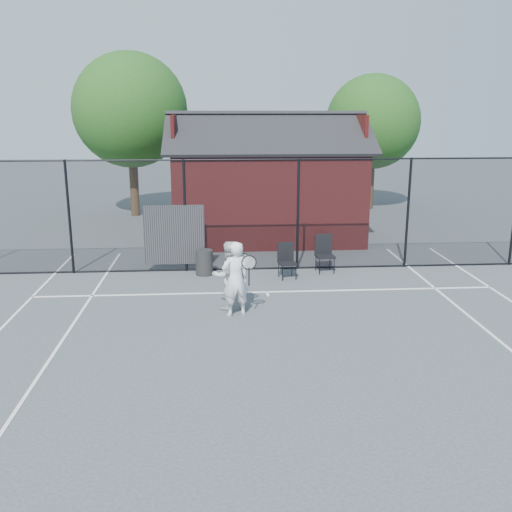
{
  "coord_description": "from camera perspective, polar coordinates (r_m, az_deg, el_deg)",
  "views": [
    {
      "loc": [
        -1.15,
        -9.9,
        4.23
      ],
      "look_at": [
        -0.32,
        2.21,
        1.1
      ],
      "focal_mm": 40.0,
      "sensor_mm": 36.0,
      "label": 1
    }
  ],
  "objects": [
    {
      "name": "ground",
      "position": [
        10.83,
        2.51,
        -8.55
      ],
      "size": [
        80.0,
        80.0,
        0.0
      ],
      "primitive_type": "plane",
      "color": "#3F4448",
      "rests_on": "ground"
    },
    {
      "name": "chair_right",
      "position": [
        15.24,
        6.93,
        0.15
      ],
      "size": [
        0.51,
        0.53,
        0.98
      ],
      "primitive_type": "cube",
      "rotation": [
        0.0,
        0.0,
        0.08
      ],
      "color": "black",
      "rests_on": "ground"
    },
    {
      "name": "player_front",
      "position": [
        11.9,
        -2.07,
        -2.29
      ],
      "size": [
        0.76,
        0.6,
        1.6
      ],
      "color": "white",
      "rests_on": "ground"
    },
    {
      "name": "waste_bin",
      "position": [
        15.02,
        -5.2,
        -0.64
      ],
      "size": [
        0.51,
        0.51,
        0.66
      ],
      "primitive_type": "cylinder",
      "rotation": [
        0.0,
        0.0,
        0.13
      ],
      "color": "#262626",
      "rests_on": "ground"
    },
    {
      "name": "clubhouse",
      "position": [
        19.16,
        1.05,
        6.58
      ],
      "size": [
        6.5,
        4.36,
        4.19
      ],
      "color": "maroon",
      "rests_on": "ground"
    },
    {
      "name": "chair_left",
      "position": [
        14.61,
        3.16,
        -0.56
      ],
      "size": [
        0.5,
        0.51,
        0.9
      ],
      "primitive_type": "cube",
      "rotation": [
        0.0,
        0.0,
        0.16
      ],
      "color": "black",
      "rests_on": "ground"
    },
    {
      "name": "tree_left",
      "position": [
        23.64,
        -12.46,
        14.03
      ],
      "size": [
        4.48,
        4.48,
        6.44
      ],
      "color": "#362715",
      "rests_on": "ground"
    },
    {
      "name": "player_back",
      "position": [
        12.33,
        -2.75,
        -1.95
      ],
      "size": [
        0.87,
        0.74,
        1.5
      ],
      "color": "silver",
      "rests_on": "ground"
    },
    {
      "name": "tree_right",
      "position": [
        25.3,
        11.6,
        12.99
      ],
      "size": [
        3.97,
        3.97,
        5.7
      ],
      "color": "#362715",
      "rests_on": "ground"
    },
    {
      "name": "fence",
      "position": [
        15.18,
        -0.68,
        3.89
      ],
      "size": [
        22.04,
        3.0,
        3.0
      ],
      "color": "black",
      "rests_on": "ground"
    },
    {
      "name": "court_lines",
      "position": [
        9.63,
        3.4,
        -11.58
      ],
      "size": [
        11.02,
        18.0,
        0.01
      ],
      "color": "white",
      "rests_on": "ground"
    }
  ]
}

